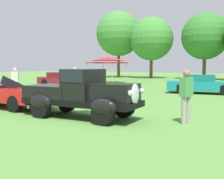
% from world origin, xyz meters
% --- Properties ---
extents(ground_plane, '(120.00, 120.00, 0.00)m').
position_xyz_m(ground_plane, '(0.00, 0.00, 0.00)').
color(ground_plane, '#568C3D').
extents(feature_pickup_truck, '(4.35, 1.94, 1.70)m').
position_xyz_m(feature_pickup_truck, '(-0.08, -0.01, 0.86)').
color(feature_pickup_truck, black).
rests_on(feature_pickup_truck, ground_plane).
extents(neighbor_convertible, '(4.28, 1.82, 1.40)m').
position_xyz_m(neighbor_convertible, '(-4.18, 0.35, 0.58)').
color(neighbor_convertible, red).
rests_on(neighbor_convertible, ground_plane).
extents(show_car_burgundy, '(4.11, 2.24, 1.22)m').
position_xyz_m(show_car_burgundy, '(-10.81, 11.03, 0.60)').
color(show_car_burgundy, maroon).
rests_on(show_car_burgundy, ground_plane).
extents(show_car_teal, '(4.59, 2.45, 1.22)m').
position_xyz_m(show_car_teal, '(1.50, 10.79, 0.60)').
color(show_car_teal, teal).
rests_on(show_car_teal, ground_plane).
extents(spectator_near_truck, '(0.32, 0.44, 1.69)m').
position_xyz_m(spectator_near_truck, '(-7.64, 9.12, 0.91)').
color(spectator_near_truck, '#9E998E').
rests_on(spectator_near_truck, ground_plane).
extents(spectator_between_cars, '(0.47, 0.42, 1.69)m').
position_xyz_m(spectator_between_cars, '(-7.53, 3.38, 0.91)').
color(spectator_between_cars, '#283351').
rests_on(spectator_between_cars, ground_plane).
extents(spectator_by_row, '(0.36, 0.46, 1.69)m').
position_xyz_m(spectator_by_row, '(3.33, 0.85, 0.91)').
color(spectator_by_row, '#9E998E').
rests_on(spectator_by_row, ground_plane).
extents(canopy_tent_left_field, '(3.24, 3.24, 2.71)m').
position_xyz_m(canopy_tent_left_field, '(-9.48, 16.79, 2.42)').
color(canopy_tent_left_field, '#B7B7BC').
rests_on(canopy_tent_left_field, ground_plane).
extents(treeline_far_left, '(6.76, 6.76, 9.99)m').
position_xyz_m(treeline_far_left, '(-15.31, 29.36, 6.60)').
color(treeline_far_left, brown).
rests_on(treeline_far_left, ground_plane).
extents(treeline_mid_left, '(6.17, 6.17, 8.69)m').
position_xyz_m(treeline_mid_left, '(-9.95, 29.37, 5.59)').
color(treeline_mid_left, brown).
rests_on(treeline_mid_left, ground_plane).
extents(treeline_center, '(6.08, 6.08, 8.66)m').
position_xyz_m(treeline_center, '(-2.71, 30.03, 5.61)').
color(treeline_center, brown).
rests_on(treeline_center, ground_plane).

